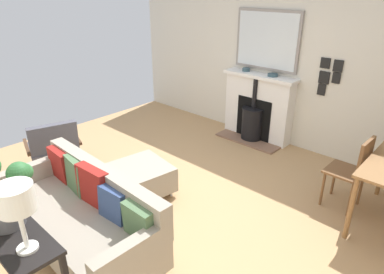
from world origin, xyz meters
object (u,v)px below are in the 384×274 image
at_px(mantel_bowl_near, 246,69).
at_px(mantel_bowl_far, 273,75).
at_px(dining_chair_near_fireplace, 354,168).
at_px(armchair_accent, 54,145).
at_px(ottoman, 141,177).
at_px(sofa, 83,213).
at_px(fireplace, 257,111).
at_px(table_lamp_far_end, 16,201).

relative_size(mantel_bowl_near, mantel_bowl_far, 0.79).
relative_size(mantel_bowl_far, dining_chair_near_fireplace, 0.18).
distance_m(armchair_accent, dining_chair_near_fireplace, 3.77).
bearing_deg(mantel_bowl_near, ottoman, 4.57).
xyz_separation_m(sofa, armchair_accent, (-0.48, -1.52, 0.09)).
distance_m(fireplace, mantel_bowl_far, 0.67).
distance_m(ottoman, armchair_accent, 1.36).
bearing_deg(armchair_accent, sofa, 72.51).
relative_size(table_lamp_far_end, dining_chair_near_fireplace, 0.55).
bearing_deg(table_lamp_far_end, ottoman, -152.17).
bearing_deg(sofa, fireplace, -177.17).
relative_size(sofa, ottoman, 2.54).
bearing_deg(mantel_bowl_near, sofa, 7.60).
distance_m(fireplace, sofa, 3.36).
bearing_deg(dining_chair_near_fireplace, fireplace, -117.19).
distance_m(mantel_bowl_near, armchair_accent, 3.18).
relative_size(fireplace, mantel_bowl_far, 7.74).
bearing_deg(table_lamp_far_end, fireplace, -169.05).
relative_size(sofa, armchair_accent, 2.40).
xyz_separation_m(mantel_bowl_far, dining_chair_near_fireplace, (1.01, 1.69, -0.59)).
distance_m(sofa, armchair_accent, 1.59).
bearing_deg(armchair_accent, fireplace, 154.84).
bearing_deg(mantel_bowl_near, fireplace, 82.62).
distance_m(ottoman, dining_chair_near_fireplace, 2.47).
bearing_deg(sofa, mantel_bowl_near, -172.40).
height_order(fireplace, sofa, fireplace).
height_order(fireplace, mantel_bowl_far, mantel_bowl_far).
bearing_deg(dining_chair_near_fireplace, mantel_bowl_far, -120.97).
bearing_deg(dining_chair_near_fireplace, armchair_accent, -59.68).
bearing_deg(sofa, dining_chair_near_fireplace, 143.93).
bearing_deg(table_lamp_far_end, dining_chair_near_fireplace, 160.40).
xyz_separation_m(sofa, table_lamp_far_end, (0.73, 0.63, 0.82)).
relative_size(mantel_bowl_near, ottoman, 0.17).
bearing_deg(mantel_bowl_far, ottoman, -7.00).
height_order(mantel_bowl_near, armchair_accent, mantel_bowl_near).
height_order(ottoman, dining_chair_near_fireplace, dining_chair_near_fireplace).
height_order(mantel_bowl_near, ottoman, mantel_bowl_near).
relative_size(mantel_bowl_far, sofa, 0.08).
distance_m(mantel_bowl_near, sofa, 3.51).
bearing_deg(armchair_accent, mantel_bowl_near, 159.93).
distance_m(fireplace, ottoman, 2.43).
xyz_separation_m(mantel_bowl_near, table_lamp_far_end, (4.13, 1.08, 0.04)).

